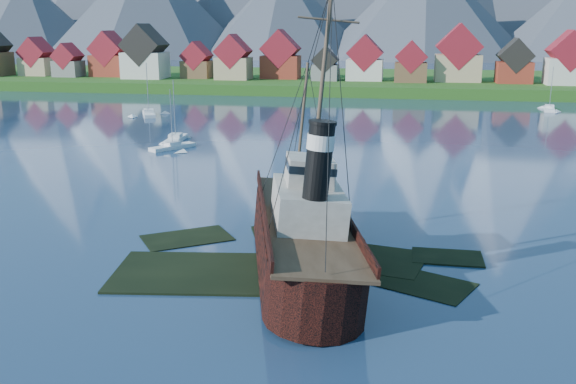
% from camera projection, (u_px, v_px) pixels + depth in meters
% --- Properties ---
extents(ground, '(1400.00, 1400.00, 0.00)m').
position_uv_depth(ground, '(266.00, 267.00, 53.46)').
color(ground, navy).
rests_on(ground, ground).
extents(shoal, '(31.71, 21.24, 1.14)m').
position_uv_depth(shoal, '(292.00, 263.00, 55.29)').
color(shoal, black).
rests_on(shoal, ground).
extents(shore_bank, '(600.00, 80.00, 3.20)m').
position_uv_depth(shore_bank, '(373.00, 85.00, 215.31)').
color(shore_bank, '#294F16').
rests_on(shore_bank, ground).
extents(seawall, '(600.00, 2.50, 2.00)m').
position_uv_depth(seawall, '(366.00, 98.00, 179.13)').
color(seawall, '#3F3D38').
rests_on(seawall, ground).
extents(town, '(250.96, 16.69, 17.30)m').
position_uv_depth(town, '(265.00, 60.00, 201.83)').
color(town, maroon).
rests_on(town, ground).
extents(tugboat_wreck, '(6.95, 29.96, 23.74)m').
position_uv_depth(tugboat_wreck, '(302.00, 230.00, 53.67)').
color(tugboat_wreck, black).
rests_on(tugboat_wreck, ground).
extents(sailboat_a, '(3.20, 9.26, 11.08)m').
position_uv_depth(sailboat_a, '(176.00, 140.00, 111.53)').
color(sailboat_a, silver).
rests_on(sailboat_a, ground).
extents(sailboat_c, '(6.23, 9.56, 12.20)m').
position_uv_depth(sailboat_c, '(149.00, 114.00, 143.29)').
color(sailboat_c, silver).
rests_on(sailboat_c, ground).
extents(sailboat_e, '(3.76, 9.41, 10.62)m').
position_uv_depth(sailboat_e, '(549.00, 109.00, 152.32)').
color(sailboat_e, silver).
rests_on(sailboat_e, ground).
extents(sailboat_f, '(6.15, 7.90, 10.13)m').
position_uv_depth(sailboat_f, '(173.00, 147.00, 104.76)').
color(sailboat_f, silver).
rests_on(sailboat_f, ground).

